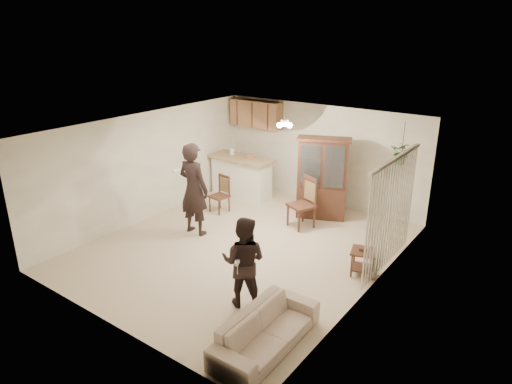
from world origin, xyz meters
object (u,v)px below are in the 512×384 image
Objects in this scene: child at (244,267)px; chair_hutch_left at (301,213)px; sofa at (266,325)px; china_hutch at (322,179)px; chair_bar at (219,202)px; side_table at (363,262)px; adult at (194,194)px; chair_hutch_right at (310,193)px.

child is 1.17× the size of chair_hutch_left.
sofa is 4.94m from china_hutch.
side_table is at bearing -3.29° from chair_bar.
adult is 3.32m from chair_hutch_right.
china_hutch is at bearing 134.67° from side_table.
adult is 2.44m from chair_hutch_left.
side_table is at bearing 129.00° from chair_hutch_right.
sofa is 5.74m from chair_hutch_right.
chair_bar is at bearing -174.32° from china_hutch.
chair_hutch_left is at bearing -97.73° from child.
china_hutch is 2.12× the size of chair_bar.
side_table is 4.13m from chair_bar.
adult is at bearing 56.23° from sofa.
chair_hutch_right is at bearing 57.74° from chair_bar.
chair_hutch_right is at bearing 134.63° from chair_hutch_left.
child is 1.45× the size of chair_hutch_right.
chair_hutch_left is (-0.81, 3.18, -0.35)m from child.
china_hutch reaches higher than sofa.
adult is 1.43m from chair_bar.
child is 4.81m from chair_hutch_right.
chair_hutch_left is at bearing 105.98° from chair_hutch_right.
child is at bearing -52.95° from chair_hutch_left.
side_table is 3.63m from chair_hutch_right.
sofa is 3.45× the size of side_table.
side_table is at bearing -173.18° from adult.
sofa is at bearing -43.19° from chair_hutch_left.
chair_bar is at bearing -65.96° from child.
china_hutch is (1.80, 2.41, 0.05)m from adult.
child reaches higher than chair_hutch_left.
adult is 0.93× the size of china_hutch.
chair_hutch_left is (-0.09, -0.78, -0.62)m from china_hutch.
adult is 3.80m from side_table.
chair_hutch_left is at bearing -119.53° from china_hutch.
chair_bar is (-3.79, 3.44, -0.11)m from sofa.
chair_hutch_right is (-1.38, 4.59, -0.41)m from child.
chair_bar is 2.11m from chair_hutch_left.
sofa is at bearing -93.73° from china_hutch.
sofa is 2.71m from side_table.
chair_hutch_left reaches higher than chair_hutch_right.
adult is (-3.44, 2.21, 0.53)m from sofa.
chair_hutch_left is (-2.00, 1.15, 0.08)m from side_table.
child is at bearing 52.61° from sofa.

